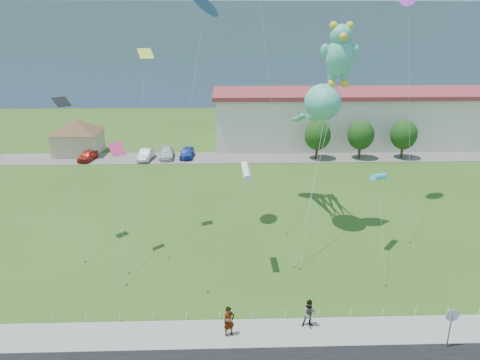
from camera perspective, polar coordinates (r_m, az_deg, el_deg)
The scene contains 25 objects.
ground at distance 28.41m, azimuth 3.65°, elevation -16.33°, with size 160.00×160.00×0.00m, color #2E5217.
sidewalk at distance 26.18m, azimuth 4.24°, elevation -19.67°, with size 80.00×2.50×0.10m, color gray.
parking_strip at distance 60.44m, azimuth 0.60°, elevation 3.02°, with size 70.00×6.00×0.06m, color #59544C.
hill_ridge at distance 143.25m, azimuth -0.86°, elevation 17.08°, with size 160.00×50.00×25.00m, color slate.
pavilion at distance 66.19m, azimuth -20.87°, elevation 5.85°, with size 9.20×9.20×5.00m.
warehouse at distance 73.96m, azimuth 21.07°, elevation 7.93°, with size 61.00×15.00×8.20m.
stop_sign at distance 26.64m, azimuth 26.39°, elevation -16.26°, with size 0.80×0.07×2.50m.
rope_fence at distance 27.21m, azimuth 3.93°, elevation -17.46°, with size 26.05×0.05×0.50m.
tree_near at distance 59.91m, azimuth 10.30°, elevation 5.90°, with size 3.60×3.60×5.47m.
tree_mid at distance 61.44m, azimuth 15.81°, elevation 5.81°, with size 3.60×3.60×5.47m.
tree_far at distance 63.51m, azimuth 21.01°, elevation 5.67°, with size 3.60×3.60×5.47m.
pedestrian_left at distance 25.36m, azimuth -1.47°, elevation -18.31°, with size 0.67×0.44×1.83m, color gray.
pedestrian_right at distance 26.32m, azimuth 9.27°, elevation -17.16°, with size 0.84×0.66×1.73m, color gray.
parked_car_red at distance 62.39m, azimuth -19.65°, elevation 3.10°, with size 1.60×3.97×1.35m, color #B52616.
parked_car_silver at distance 60.54m, azimuth -12.45°, elevation 3.35°, with size 1.55×4.43×1.46m, color silver.
parked_car_white at distance 60.81m, azimuth -9.77°, elevation 3.55°, with size 1.93×4.75×1.38m, color silver.
parked_car_blue at distance 60.60m, azimuth -7.08°, elevation 3.68°, with size 1.74×4.33×1.48m, color #1C369B.
octopus_kite at distance 37.35m, azimuth 10.50°, elevation 9.39°, with size 4.11×14.05×12.62m.
teddy_bear_kite at distance 35.96m, azimuth 13.15°, elevation 16.15°, with size 5.69×8.06×17.35m.
small_kite_blue at distance 35.50m, azimuth -4.86°, elevation 21.57°, with size 3.91×6.79×19.29m.
small_kite_cyan at distance 34.39m, azimuth 18.00°, elevation 0.32°, with size 1.11×6.83×6.48m.
small_kite_white at distance 29.14m, azimuth 0.78°, elevation 1.05°, with size 2.98×4.18×7.95m.
small_kite_pink at distance 32.53m, azimuth -15.97°, elevation 2.34°, with size 1.81×5.74×8.81m.
small_kite_yellow at distance 34.72m, azimuth -12.75°, elevation 12.75°, with size 1.58×8.37×15.42m.
small_kite_black at distance 35.36m, azimuth -22.40°, elevation 7.42°, with size 2.41×4.70×11.97m.
Camera 1 is at (-2.47, -23.18, 16.24)m, focal length 32.00 mm.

